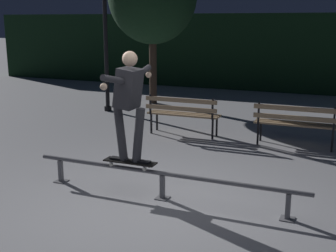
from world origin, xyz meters
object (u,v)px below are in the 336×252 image
Objects in this scene: skateboarder at (129,97)px; park_bench_left_center at (296,121)px; park_bench_leftmost at (182,111)px; lamp_post_left at (105,19)px; grind_rail at (162,178)px; skateboard at (130,162)px.

park_bench_left_center is at bearing 60.98° from skateboarder.
park_bench_leftmost is (-0.50, 3.37, -0.87)m from skateboarder.
grind_rail is at bearing -52.74° from lamp_post_left.
skateboarder is 3.52m from park_bench_leftmost.
skateboarder is 0.97× the size of park_bench_left_center.
lamp_post_left reaches higher than park_bench_left_center.
skateboarder reaches higher than grind_rail.
lamp_post_left is at bearing 127.26° from grind_rail.
lamp_post_left is at bearing 123.51° from skateboard.
park_bench_left_center is 5.85m from lamp_post_left.
lamp_post_left is (-3.87, 5.09, 2.17)m from grind_rail.
skateboard is 0.50× the size of skateboarder.
skateboarder reaches higher than skateboard.
park_bench_left_center is at bearing 0.00° from park_bench_leftmost.
lamp_post_left is (-2.88, 1.72, 1.94)m from park_bench_leftmost.
park_bench_leftmost is at bearing -30.91° from lamp_post_left.
park_bench_leftmost is 3.88m from lamp_post_left.
skateboard is 0.94m from skateboarder.
park_bench_leftmost is 0.41× the size of lamp_post_left.
park_bench_left_center reaches higher than grind_rail.
park_bench_leftmost is at bearing 180.00° from park_bench_left_center.
lamp_post_left reaches higher than park_bench_leftmost.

